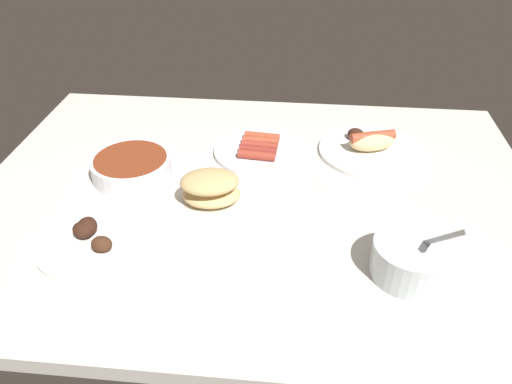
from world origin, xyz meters
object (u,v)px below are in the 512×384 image
at_px(bread_stack, 210,188).
at_px(plate_sausages, 259,150).
at_px(plate_hotdog_assembled, 370,146).
at_px(bowl_chili, 132,166).
at_px(plate_grilled_meat, 89,241).
at_px(bowl_coleslaw, 411,257).

bearing_deg(bread_stack, plate_sausages, 68.87).
bearing_deg(plate_hotdog_assembled, bread_stack, -145.42).
bearing_deg(bowl_chili, bread_stack, -23.79).
relative_size(bowl_chili, plate_grilled_meat, 0.92).
height_order(bowl_chili, bowl_coleslaw, bowl_coleslaw).
bearing_deg(plate_hotdog_assembled, plate_sausages, -173.70).
relative_size(plate_hotdog_assembled, plate_grilled_meat, 1.29).
bearing_deg(plate_hotdog_assembled, bowl_chili, -164.14).
xyz_separation_m(bowl_coleslaw, plate_grilled_meat, (-0.57, 0.02, -0.03)).
height_order(plate_hotdog_assembled, plate_grilled_meat, plate_hotdog_assembled).
bearing_deg(bowl_coleslaw, bread_stack, 155.66).
xyz_separation_m(bowl_chili, plate_sausages, (0.27, 0.12, -0.02)).
distance_m(bowl_chili, plate_grilled_meat, 0.24).
bearing_deg(bread_stack, plate_hotdog_assembled, 34.58).
xyz_separation_m(bowl_coleslaw, bread_stack, (-0.37, 0.17, -0.00)).
distance_m(bowl_coleslaw, plate_grilled_meat, 0.57).
bearing_deg(plate_sausages, bowl_chili, -155.67).
relative_size(plate_hotdog_assembled, bowl_coleslaw, 1.59).
bearing_deg(plate_grilled_meat, bread_stack, 37.49).
height_order(plate_hotdog_assembled, bread_stack, bread_stack).
xyz_separation_m(plate_hotdog_assembled, plate_grilled_meat, (-0.54, -0.39, -0.01)).
xyz_separation_m(plate_hotdog_assembled, bread_stack, (-0.34, -0.24, 0.02)).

